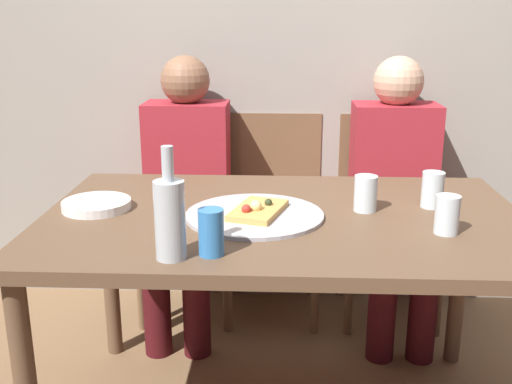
{
  "coord_description": "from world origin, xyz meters",
  "views": [
    {
      "loc": [
        -0.01,
        -1.77,
        1.33
      ],
      "look_at": [
        -0.09,
        0.07,
        0.79
      ],
      "focal_mm": 42.33,
      "sensor_mm": 36.0,
      "label": 1
    }
  ],
  "objects_px": {
    "tumbler_near": "(366,193)",
    "chair_right": "(388,203)",
    "soda_can": "(211,232)",
    "wine_bottle": "(170,217)",
    "tumbler_far": "(433,190)",
    "chair_middle": "(272,201)",
    "plate_stack": "(97,205)",
    "wine_glass": "(447,215)",
    "pizza_slice_last": "(258,210)",
    "guest_in_sweater": "(185,182)",
    "dining_table": "(283,238)",
    "guest_in_beanie": "(396,185)",
    "pizza_tray": "(255,215)",
    "chair_left": "(191,200)"
  },
  "relations": [
    {
      "from": "wine_bottle",
      "to": "chair_right",
      "type": "relative_size",
      "value": 0.32
    },
    {
      "from": "pizza_slice_last",
      "to": "plate_stack",
      "type": "bearing_deg",
      "value": 173.75
    },
    {
      "from": "wine_glass",
      "to": "chair_middle",
      "type": "bearing_deg",
      "value": 116.65
    },
    {
      "from": "dining_table",
      "to": "wine_bottle",
      "type": "bearing_deg",
      "value": -128.15
    },
    {
      "from": "pizza_tray",
      "to": "guest_in_beanie",
      "type": "bearing_deg",
      "value": 52.76
    },
    {
      "from": "tumbler_near",
      "to": "chair_right",
      "type": "bearing_deg",
      "value": 74.89
    },
    {
      "from": "tumbler_near",
      "to": "guest_in_sweater",
      "type": "distance_m",
      "value": 0.96
    },
    {
      "from": "wine_glass",
      "to": "chair_left",
      "type": "distance_m",
      "value": 1.37
    },
    {
      "from": "pizza_tray",
      "to": "guest_in_beanie",
      "type": "height_order",
      "value": "guest_in_beanie"
    },
    {
      "from": "tumbler_far",
      "to": "soda_can",
      "type": "relative_size",
      "value": 0.94
    },
    {
      "from": "pizza_tray",
      "to": "chair_right",
      "type": "xyz_separation_m",
      "value": [
        0.56,
        0.89,
        -0.23
      ]
    },
    {
      "from": "pizza_slice_last",
      "to": "tumbler_far",
      "type": "distance_m",
      "value": 0.57
    },
    {
      "from": "tumbler_far",
      "to": "chair_right",
      "type": "distance_m",
      "value": 0.82
    },
    {
      "from": "pizza_slice_last",
      "to": "tumbler_far",
      "type": "xyz_separation_m",
      "value": [
        0.55,
        0.13,
        0.03
      ]
    },
    {
      "from": "guest_in_sweater",
      "to": "pizza_slice_last",
      "type": "bearing_deg",
      "value": 114.86
    },
    {
      "from": "wine_bottle",
      "to": "tumbler_far",
      "type": "xyz_separation_m",
      "value": [
        0.76,
        0.46,
        -0.05
      ]
    },
    {
      "from": "wine_glass",
      "to": "soda_can",
      "type": "height_order",
      "value": "soda_can"
    },
    {
      "from": "chair_right",
      "to": "guest_in_sweater",
      "type": "bearing_deg",
      "value": 9.57
    },
    {
      "from": "wine_bottle",
      "to": "plate_stack",
      "type": "xyz_separation_m",
      "value": [
        -0.31,
        0.39,
        -0.1
      ]
    },
    {
      "from": "pizza_slice_last",
      "to": "chair_right",
      "type": "height_order",
      "value": "chair_right"
    },
    {
      "from": "guest_in_sweater",
      "to": "tumbler_near",
      "type": "bearing_deg",
      "value": 135.6
    },
    {
      "from": "guest_in_beanie",
      "to": "pizza_slice_last",
      "type": "bearing_deg",
      "value": 53.25
    },
    {
      "from": "pizza_slice_last",
      "to": "tumbler_near",
      "type": "relative_size",
      "value": 2.2
    },
    {
      "from": "tumbler_near",
      "to": "guest_in_beanie",
      "type": "relative_size",
      "value": 0.1
    },
    {
      "from": "guest_in_sweater",
      "to": "guest_in_beanie",
      "type": "xyz_separation_m",
      "value": [
        0.9,
        0.0,
        0.0
      ]
    },
    {
      "from": "pizza_slice_last",
      "to": "tumbler_far",
      "type": "bearing_deg",
      "value": 12.84
    },
    {
      "from": "pizza_slice_last",
      "to": "guest_in_sweater",
      "type": "distance_m",
      "value": 0.83
    },
    {
      "from": "chair_left",
      "to": "wine_bottle",
      "type": "bearing_deg",
      "value": 96.47
    },
    {
      "from": "pizza_tray",
      "to": "plate_stack",
      "type": "height_order",
      "value": "plate_stack"
    },
    {
      "from": "pizza_slice_last",
      "to": "soda_can",
      "type": "distance_m",
      "value": 0.32
    },
    {
      "from": "pizza_slice_last",
      "to": "guest_in_sweater",
      "type": "bearing_deg",
      "value": 114.86
    },
    {
      "from": "dining_table",
      "to": "chair_right",
      "type": "distance_m",
      "value": 1.0
    },
    {
      "from": "soda_can",
      "to": "plate_stack",
      "type": "distance_m",
      "value": 0.55
    },
    {
      "from": "pizza_slice_last",
      "to": "wine_glass",
      "type": "bearing_deg",
      "value": -12.2
    },
    {
      "from": "tumbler_far",
      "to": "chair_middle",
      "type": "distance_m",
      "value": 0.97
    },
    {
      "from": "tumbler_far",
      "to": "soda_can",
      "type": "distance_m",
      "value": 0.79
    },
    {
      "from": "dining_table",
      "to": "pizza_slice_last",
      "type": "xyz_separation_m",
      "value": [
        -0.08,
        -0.03,
        0.1
      ]
    },
    {
      "from": "soda_can",
      "to": "chair_right",
      "type": "xyz_separation_m",
      "value": [
        0.66,
        1.2,
        -0.29
      ]
    },
    {
      "from": "pizza_tray",
      "to": "wine_glass",
      "type": "relative_size",
      "value": 3.83
    },
    {
      "from": "pizza_slice_last",
      "to": "chair_middle",
      "type": "xyz_separation_m",
      "value": [
        0.03,
        0.89,
        -0.25
      ]
    },
    {
      "from": "wine_bottle",
      "to": "plate_stack",
      "type": "distance_m",
      "value": 0.5
    },
    {
      "from": "wine_bottle",
      "to": "chair_middle",
      "type": "height_order",
      "value": "wine_bottle"
    },
    {
      "from": "pizza_tray",
      "to": "guest_in_sweater",
      "type": "xyz_separation_m",
      "value": [
        -0.33,
        0.74,
        -0.1
      ]
    },
    {
      "from": "chair_middle",
      "to": "chair_right",
      "type": "bearing_deg",
      "value": -180.0
    },
    {
      "from": "pizza_tray",
      "to": "chair_right",
      "type": "relative_size",
      "value": 0.47
    },
    {
      "from": "dining_table",
      "to": "wine_glass",
      "type": "relative_size",
      "value": 13.47
    },
    {
      "from": "plate_stack",
      "to": "chair_right",
      "type": "height_order",
      "value": "chair_right"
    },
    {
      "from": "tumbler_near",
      "to": "tumbler_far",
      "type": "bearing_deg",
      "value": 12.32
    },
    {
      "from": "tumbler_far",
      "to": "wine_glass",
      "type": "height_order",
      "value": "tumbler_far"
    },
    {
      "from": "pizza_slice_last",
      "to": "plate_stack",
      "type": "xyz_separation_m",
      "value": [
        -0.51,
        0.06,
        -0.01
      ]
    }
  ]
}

